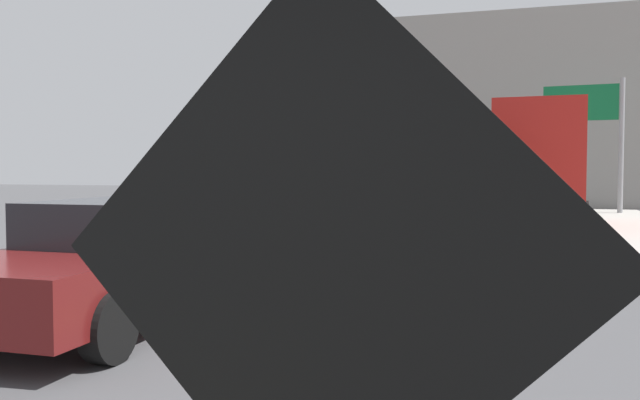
{
  "coord_description": "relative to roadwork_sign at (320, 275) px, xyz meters",
  "views": [
    {
      "loc": [
        2.06,
        1.54,
        1.76
      ],
      "look_at": [
        0.61,
        6.12,
        1.53
      ],
      "focal_mm": 37.63,
      "sensor_mm": 36.0,
      "label": 1
    }
  ],
  "objects": [
    {
      "name": "far_building_block",
      "position": [
        -1.31,
        33.81,
        2.94
      ],
      "size": [
        16.71,
        8.56,
        8.81
      ],
      "primitive_type": "cube",
      "color": "gray",
      "rests_on": "ground"
    },
    {
      "name": "roadwork_sign",
      "position": [
        0.0,
        0.0,
        0.0
      ],
      "size": [
        1.63,
        0.14,
        2.33
      ],
      "color": "#593819",
      "rests_on": "ground"
    },
    {
      "name": "traffic_cone_mid_lane",
      "position": [
        -0.39,
        5.09,
        -1.19
      ],
      "size": [
        0.36,
        0.36,
        0.58
      ],
      "color": "black",
      "rests_on": "ground"
    },
    {
      "name": "box_truck",
      "position": [
        0.84,
        19.26,
        0.43
      ],
      "size": [
        2.76,
        7.45,
        3.55
      ],
      "color": "black",
      "rests_on": "ground"
    },
    {
      "name": "traffic_cone_far_lane",
      "position": [
        -0.5,
        8.1,
        -1.1
      ],
      "size": [
        0.36,
        0.36,
        0.76
      ],
      "color": "black",
      "rests_on": "ground"
    },
    {
      "name": "arrow_board_trailer",
      "position": [
        -0.79,
        14.82,
        -0.99
      ],
      "size": [
        1.6,
        1.81,
        2.7
      ],
      "color": "orange",
      "rests_on": "ground"
    },
    {
      "name": "highway_guide_sign",
      "position": [
        2.8,
        24.7,
        1.95
      ],
      "size": [
        2.78,
        0.37,
        5.0
      ],
      "color": "gray",
      "rests_on": "ground"
    },
    {
      "name": "pickup_car",
      "position": [
        -4.0,
        4.96,
        -0.77
      ],
      "size": [
        2.09,
        4.65,
        1.38
      ],
      "color": "#591414",
      "rests_on": "ground"
    },
    {
      "name": "traffic_cone_curbside",
      "position": [
        -0.63,
        11.43,
        -1.15
      ],
      "size": [
        0.36,
        0.36,
        0.66
      ],
      "color": "black",
      "rests_on": "ground"
    }
  ]
}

